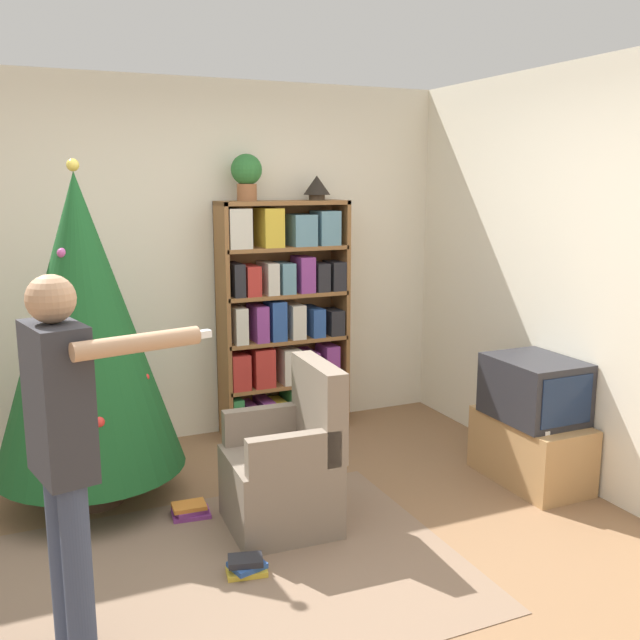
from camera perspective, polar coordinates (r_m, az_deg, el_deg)
ground_plane at (r=3.73m, az=-2.06°, el=-19.40°), size 14.00×14.00×0.00m
wall_back at (r=5.28m, az=-10.82°, el=4.48°), size 8.00×0.10×2.60m
wall_right at (r=4.45m, az=23.29°, el=2.55°), size 0.10×8.00×2.60m
area_rug at (r=3.69m, az=-9.95°, el=-19.88°), size 2.61×1.72×0.01m
bookshelf at (r=5.34m, az=-3.00°, el=-0.11°), size 0.97×0.30×1.75m
tv_stand at (r=4.80m, az=16.49°, el=-9.90°), size 0.43×0.75×0.42m
television at (r=4.67m, az=16.79°, el=-5.29°), size 0.45×0.57×0.39m
game_remote at (r=4.48m, az=17.25°, el=-8.43°), size 0.04×0.12×0.02m
christmas_tree at (r=4.30m, az=-18.41°, el=-0.42°), size 1.09×1.09×2.01m
armchair at (r=4.01m, az=-2.66°, el=-11.93°), size 0.59×0.58×0.92m
standing_person at (r=2.90m, az=-19.80°, el=-9.16°), size 0.69×0.46×1.56m
potted_plant at (r=5.15m, az=-5.90°, el=11.56°), size 0.22×0.22×0.33m
table_lamp at (r=5.35m, az=-0.26°, el=10.65°), size 0.20×0.20×0.18m
book_pile_near_tree at (r=4.29m, az=-10.35°, el=-14.76°), size 0.23×0.18×0.08m
book_pile_by_chair at (r=3.69m, az=-5.91°, el=-19.00°), size 0.21×0.17×0.09m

